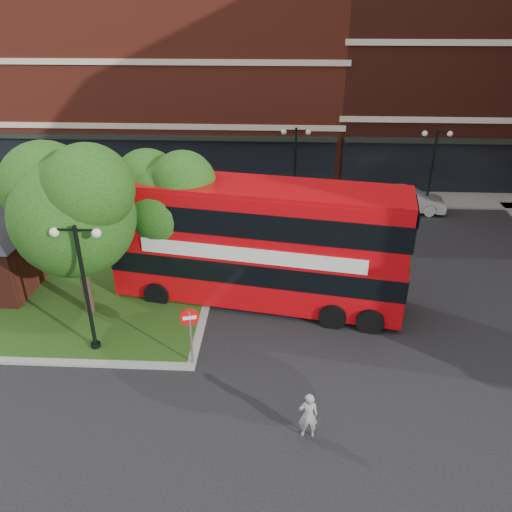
# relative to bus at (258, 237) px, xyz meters

# --- Properties ---
(ground) EXTENTS (120.00, 120.00, 0.00)m
(ground) POSITION_rel_bus_xyz_m (-0.28, -4.00, -2.97)
(ground) COLOR black
(ground) RESTS_ON ground
(pavement_far) EXTENTS (44.00, 3.00, 0.12)m
(pavement_far) POSITION_rel_bus_xyz_m (-0.28, 12.50, -2.91)
(pavement_far) COLOR slate
(pavement_far) RESTS_ON ground
(terrace_far_left) EXTENTS (26.00, 12.00, 14.00)m
(terrace_far_left) POSITION_rel_bus_xyz_m (-8.28, 20.00, 4.03)
(terrace_far_left) COLOR maroon
(terrace_far_left) RESTS_ON ground
(terrace_far_right) EXTENTS (18.00, 12.00, 16.00)m
(terrace_far_right) POSITION_rel_bus_xyz_m (13.72, 20.00, 5.03)
(terrace_far_right) COLOR #471911
(terrace_far_right) RESTS_ON ground
(traffic_island) EXTENTS (12.60, 7.60, 0.15)m
(traffic_island) POSITION_rel_bus_xyz_m (-8.28, -1.00, -2.91)
(traffic_island) COLOR gray
(traffic_island) RESTS_ON ground
(tree_island_west) EXTENTS (5.40, 4.71, 7.21)m
(tree_island_west) POSITION_rel_bus_xyz_m (-6.87, -1.42, 1.82)
(tree_island_west) COLOR #2D2116
(tree_island_west) RESTS_ON ground
(tree_island_east) EXTENTS (4.46, 3.90, 6.29)m
(tree_island_east) POSITION_rel_bus_xyz_m (-3.86, 1.06, 1.27)
(tree_island_east) COLOR #2D2116
(tree_island_east) RESTS_ON ground
(lamp_island) EXTENTS (1.72, 0.36, 5.00)m
(lamp_island) POSITION_rel_bus_xyz_m (-5.78, -3.80, -0.15)
(lamp_island) COLOR black
(lamp_island) RESTS_ON ground
(lamp_far_left) EXTENTS (1.72, 0.36, 5.00)m
(lamp_far_left) POSITION_rel_bus_xyz_m (1.72, 10.50, -0.15)
(lamp_far_left) COLOR black
(lamp_far_left) RESTS_ON ground
(lamp_far_right) EXTENTS (1.72, 0.36, 5.00)m
(lamp_far_right) POSITION_rel_bus_xyz_m (9.72, 10.50, -0.15)
(lamp_far_right) COLOR black
(lamp_far_right) RESTS_ON ground
(bus) EXTENTS (12.16, 4.75, 4.53)m
(bus) POSITION_rel_bus_xyz_m (0.00, 0.00, 0.00)
(bus) COLOR #BA070D
(bus) RESTS_ON ground
(woman) EXTENTS (0.60, 0.41, 1.57)m
(woman) POSITION_rel_bus_xyz_m (1.82, -7.48, -2.19)
(woman) COLOR gray
(woman) RESTS_ON ground
(car_silver) EXTENTS (4.77, 2.41, 1.56)m
(car_silver) POSITION_rel_bus_xyz_m (-4.91, 12.00, -2.19)
(car_silver) COLOR #B9BDC1
(car_silver) RESTS_ON ground
(car_white) EXTENTS (4.60, 2.00, 1.47)m
(car_white) POSITION_rel_bus_xyz_m (8.56, 10.50, -2.24)
(car_white) COLOR silver
(car_white) RESTS_ON ground
(no_entry_sign) EXTENTS (0.64, 0.22, 2.37)m
(no_entry_sign) POSITION_rel_bus_xyz_m (-2.08, -4.50, -1.28)
(no_entry_sign) COLOR slate
(no_entry_sign) RESTS_ON ground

